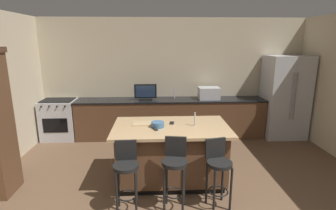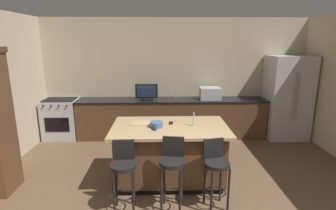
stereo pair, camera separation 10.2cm
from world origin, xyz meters
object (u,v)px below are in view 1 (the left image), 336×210
object	(u,v)px
microwave	(209,93)
fruit_bowl	(158,125)
kitchen_island	(171,153)
cell_phone	(172,123)
bar_stool_left	(126,171)
cutting_board	(144,123)
tv_remote	(155,129)
bar_stool_right	(218,168)
refrigerator	(284,97)
bar_stool_center	(175,168)
tv_monitor	(146,93)
range_oven	(60,119)

from	to	relation	value
microwave	fruit_bowl	size ratio (longest dim) A/B	2.38
kitchen_island	cell_phone	distance (m)	0.49
bar_stool_left	cutting_board	size ratio (longest dim) A/B	2.54
microwave	tv_remote	world-z (taller)	microwave
kitchen_island	bar_stool_right	bearing A→B (deg)	-50.15
refrigerator	bar_stool_right	distance (m)	3.50
bar_stool_right	cutting_board	bearing A→B (deg)	127.41
kitchen_island	cell_phone	bearing A→B (deg)	81.72
bar_stool_right	tv_remote	distance (m)	1.11
bar_stool_left	bar_stool_right	size ratio (longest dim) A/B	1.01
kitchen_island	bar_stool_left	distance (m)	1.00
microwave	bar_stool_center	world-z (taller)	microwave
refrigerator	fruit_bowl	xyz separation A→B (m)	(-3.01, -2.01, 0.02)
bar_stool_right	refrigerator	bearing A→B (deg)	37.82
refrigerator	bar_stool_left	size ratio (longest dim) A/B	1.98
bar_stool_center	refrigerator	bearing A→B (deg)	53.83
bar_stool_left	fruit_bowl	xyz separation A→B (m)	(0.43, 0.72, 0.40)
tv_monitor	cutting_board	world-z (taller)	tv_monitor
tv_monitor	bar_stool_right	world-z (taller)	tv_monitor
range_oven	bar_stool_left	world-z (taller)	bar_stool_left
bar_stool_left	tv_remote	world-z (taller)	bar_stool_left
microwave	fruit_bowl	xyz separation A→B (m)	(-1.22, -2.09, -0.07)
kitchen_island	microwave	xyz separation A→B (m)	(1.01, 2.05, 0.57)
microwave	tv_monitor	xyz separation A→B (m)	(-1.48, -0.05, 0.03)
tv_monitor	cell_phone	size ratio (longest dim) A/B	3.40
refrigerator	cutting_board	xyz separation A→B (m)	(-3.22, -1.84, -0.01)
bar_stool_center	cell_phone	distance (m)	0.97
kitchen_island	range_oven	world-z (taller)	kitchen_island
range_oven	tv_remote	bearing A→B (deg)	-44.49
kitchen_island	microwave	distance (m)	2.35
refrigerator	cell_phone	world-z (taller)	refrigerator
tv_monitor	bar_stool_right	size ratio (longest dim) A/B	0.53
range_oven	tv_monitor	xyz separation A→B (m)	(2.01, -0.05, 0.62)
range_oven	microwave	xyz separation A→B (m)	(3.49, 0.00, 0.59)
microwave	cell_phone	bearing A→B (deg)	-117.53
bar_stool_center	fruit_bowl	distance (m)	0.84
refrigerator	tv_remote	world-z (taller)	refrigerator
microwave	bar_stool_center	xyz separation A→B (m)	(-1.01, -2.81, -0.45)
refrigerator	tv_remote	bearing A→B (deg)	-145.46
tv_remote	cutting_board	xyz separation A→B (m)	(-0.17, 0.27, -0.00)
refrigerator	cutting_board	bearing A→B (deg)	-150.29
microwave	refrigerator	bearing A→B (deg)	-2.55
bar_stool_center	bar_stool_right	xyz separation A→B (m)	(0.60, 0.04, -0.04)
bar_stool_right	tv_remote	xyz separation A→B (m)	(-0.86, 0.59, 0.38)
range_oven	tv_remote	world-z (taller)	tv_remote
bar_stool_right	cell_phone	bearing A→B (deg)	110.67
bar_stool_left	microwave	bearing A→B (deg)	56.63
fruit_bowl	range_oven	bearing A→B (deg)	137.36
range_oven	cell_phone	size ratio (longest dim) A/B	6.23
tv_remote	microwave	bearing A→B (deg)	38.87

